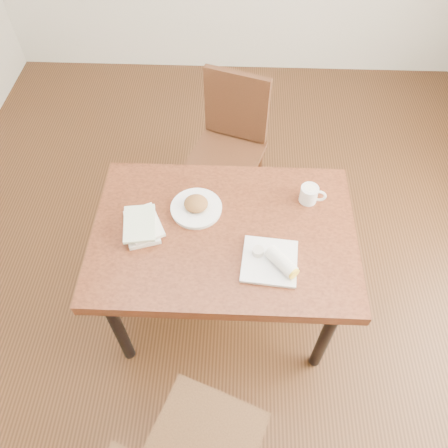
{
  "coord_description": "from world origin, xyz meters",
  "views": [
    {
      "loc": [
        0.05,
        -1.21,
        2.38
      ],
      "look_at": [
        0.0,
        0.0,
        0.8
      ],
      "focal_mm": 35.0,
      "sensor_mm": 36.0,
      "label": 1
    }
  ],
  "objects_px": {
    "table": "(224,241)",
    "chair_far": "(230,140)",
    "coffee_mug": "(310,194)",
    "plate_scone": "(196,207)",
    "plate_burrito": "(273,261)",
    "book_stack": "(142,225)"
  },
  "relations": [
    {
      "from": "chair_far",
      "to": "plate_burrito",
      "type": "height_order",
      "value": "chair_far"
    },
    {
      "from": "table",
      "to": "plate_burrito",
      "type": "xyz_separation_m",
      "value": [
        0.22,
        -0.18,
        0.11
      ]
    },
    {
      "from": "plate_scone",
      "to": "book_stack",
      "type": "distance_m",
      "value": 0.27
    },
    {
      "from": "table",
      "to": "book_stack",
      "type": "distance_m",
      "value": 0.39
    },
    {
      "from": "table",
      "to": "book_stack",
      "type": "xyz_separation_m",
      "value": [
        -0.38,
        -0.01,
        0.11
      ]
    },
    {
      "from": "chair_far",
      "to": "plate_scone",
      "type": "relative_size",
      "value": 3.86
    },
    {
      "from": "plate_burrito",
      "to": "book_stack",
      "type": "xyz_separation_m",
      "value": [
        -0.6,
        0.17,
        0.0
      ]
    },
    {
      "from": "plate_scone",
      "to": "plate_burrito",
      "type": "xyz_separation_m",
      "value": [
        0.36,
        -0.29,
        0.0
      ]
    },
    {
      "from": "coffee_mug",
      "to": "chair_far",
      "type": "bearing_deg",
      "value": 121.92
    },
    {
      "from": "table",
      "to": "book_stack",
      "type": "height_order",
      "value": "book_stack"
    },
    {
      "from": "chair_far",
      "to": "coffee_mug",
      "type": "relative_size",
      "value": 7.45
    },
    {
      "from": "chair_far",
      "to": "plate_scone",
      "type": "height_order",
      "value": "chair_far"
    },
    {
      "from": "chair_far",
      "to": "book_stack",
      "type": "bearing_deg",
      "value": -113.93
    },
    {
      "from": "table",
      "to": "plate_burrito",
      "type": "relative_size",
      "value": 4.71
    },
    {
      "from": "plate_burrito",
      "to": "book_stack",
      "type": "height_order",
      "value": "plate_burrito"
    },
    {
      "from": "chair_far",
      "to": "table",
      "type": "bearing_deg",
      "value": -90.14
    },
    {
      "from": "chair_far",
      "to": "plate_burrito",
      "type": "bearing_deg",
      "value": -77.95
    },
    {
      "from": "plate_scone",
      "to": "chair_far",
      "type": "bearing_deg",
      "value": 79.19
    },
    {
      "from": "table",
      "to": "chair_far",
      "type": "relative_size",
      "value": 1.28
    },
    {
      "from": "table",
      "to": "coffee_mug",
      "type": "xyz_separation_m",
      "value": [
        0.41,
        0.2,
        0.13
      ]
    },
    {
      "from": "coffee_mug",
      "to": "plate_burrito",
      "type": "xyz_separation_m",
      "value": [
        -0.18,
        -0.38,
        -0.02
      ]
    },
    {
      "from": "plate_burrito",
      "to": "book_stack",
      "type": "distance_m",
      "value": 0.62
    }
  ]
}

